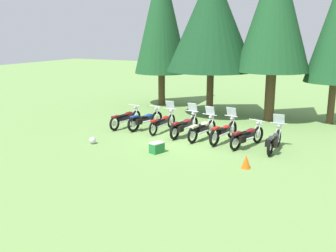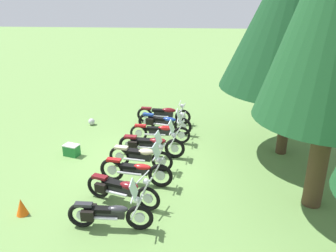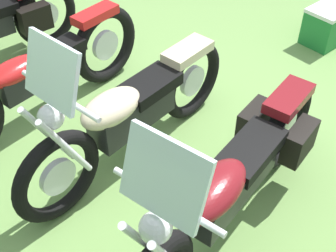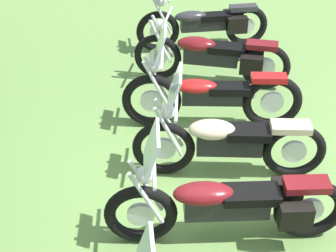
{
  "view_description": "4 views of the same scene",
  "coord_description": "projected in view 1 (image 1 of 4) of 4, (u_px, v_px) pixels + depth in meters",
  "views": [
    {
      "loc": [
        6.74,
        -15.49,
        4.51
      ],
      "look_at": [
        -0.92,
        -0.5,
        0.52
      ],
      "focal_mm": 42.27,
      "sensor_mm": 36.0,
      "label": 1
    },
    {
      "loc": [
        10.97,
        1.54,
        5.74
      ],
      "look_at": [
        -0.94,
        0.69,
        0.96
      ],
      "focal_mm": 38.13,
      "sensor_mm": 36.0,
      "label": 2
    },
    {
      "loc": [
        -1.06,
        1.99,
        2.71
      ],
      "look_at": [
        -0.05,
        0.33,
        0.96
      ],
      "focal_mm": 48.26,
      "sensor_mm": 36.0,
      "label": 3
    },
    {
      "loc": [
        -3.98,
        1.2,
        4.09
      ],
      "look_at": [
        0.31,
        0.61,
        0.94
      ],
      "focal_mm": 56.14,
      "sensor_mm": 36.0,
      "label": 4
    }
  ],
  "objects": [
    {
      "name": "motorcycle_1",
      "position": [
        145.0,
        120.0,
        18.83
      ],
      "size": [
        0.91,
        2.27,
        1.03
      ],
      "rotation": [
        0.0,
        0.0,
        1.32
      ],
      "color": "black",
      "rests_on": "ground_plane"
    },
    {
      "name": "motorcycle_7",
      "position": [
        274.0,
        140.0,
        15.32
      ],
      "size": [
        0.68,
        2.17,
        1.36
      ],
      "rotation": [
        0.0,
        0.0,
        1.57
      ],
      "color": "black",
      "rests_on": "ground_plane"
    },
    {
      "name": "motorcycle_2",
      "position": [
        163.0,
        122.0,
        18.37
      ],
      "size": [
        0.69,
        2.35,
        1.35
      ],
      "rotation": [
        0.0,
        0.0,
        1.53
      ],
      "color": "black",
      "rests_on": "ground_plane"
    },
    {
      "name": "dropped_helmet",
      "position": [
        93.0,
        140.0,
        16.41
      ],
      "size": [
        0.29,
        0.29,
        0.29
      ],
      "primitive_type": "sphere",
      "color": "silver",
      "rests_on": "ground_plane"
    },
    {
      "name": "motorcycle_4",
      "position": [
        203.0,
        128.0,
        17.01
      ],
      "size": [
        0.72,
        2.19,
        1.37
      ],
      "rotation": [
        0.0,
        0.0,
        1.4
      ],
      "color": "black",
      "rests_on": "ground_plane"
    },
    {
      "name": "motorcycle_3",
      "position": [
        184.0,
        125.0,
        17.62
      ],
      "size": [
        0.72,
        2.4,
        1.37
      ],
      "rotation": [
        0.0,
        0.0,
        1.47
      ],
      "color": "black",
      "rests_on": "ground_plane"
    },
    {
      "name": "picnic_cooler",
      "position": [
        157.0,
        148.0,
        15.15
      ],
      "size": [
        0.5,
        0.61,
        0.42
      ],
      "color": "#1E7233",
      "rests_on": "ground_plane"
    },
    {
      "name": "motorcycle_5",
      "position": [
        224.0,
        131.0,
        16.58
      ],
      "size": [
        0.64,
        2.3,
        1.39
      ],
      "rotation": [
        0.0,
        0.0,
        1.41
      ],
      "color": "black",
      "rests_on": "ground_plane"
    },
    {
      "name": "pine_tree_2",
      "position": [
        275.0,
        10.0,
        19.45
      ],
      "size": [
        3.73,
        3.73,
        8.66
      ],
      "color": "#4C3823",
      "rests_on": "ground_plane"
    },
    {
      "name": "pine_tree_1",
      "position": [
        212.0,
        19.0,
        20.88
      ],
      "size": [
        4.75,
        4.75,
        7.91
      ],
      "color": "#42301E",
      "rests_on": "ground_plane"
    },
    {
      "name": "motorcycle_6",
      "position": [
        247.0,
        136.0,
        15.88
      ],
      "size": [
        1.03,
        2.2,
        1.01
      ],
      "rotation": [
        0.0,
        0.0,
        1.25
      ],
      "color": "black",
      "rests_on": "ground_plane"
    },
    {
      "name": "traffic_cone",
      "position": [
        246.0,
        162.0,
        13.41
      ],
      "size": [
        0.32,
        0.32,
        0.48
      ],
      "primitive_type": "cone",
      "color": "#EA590F",
      "rests_on": "ground_plane"
    },
    {
      "name": "pine_tree_0",
      "position": [
        161.0,
        15.0,
        24.04
      ],
      "size": [
        3.35,
        3.35,
        9.05
      ],
      "color": "#4C3823",
      "rests_on": "ground_plane"
    },
    {
      "name": "ground_plane",
      "position": [
        192.0,
        137.0,
        17.44
      ],
      "size": [
        80.0,
        80.0,
        0.0
      ],
      "primitive_type": "plane",
      "color": "#6B934C"
    },
    {
      "name": "motorcycle_0",
      "position": [
        126.0,
        118.0,
        19.23
      ],
      "size": [
        0.74,
        2.39,
        1.0
      ],
      "rotation": [
        0.0,
        0.0,
        1.48
      ],
      "color": "black",
      "rests_on": "ground_plane"
    }
  ]
}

